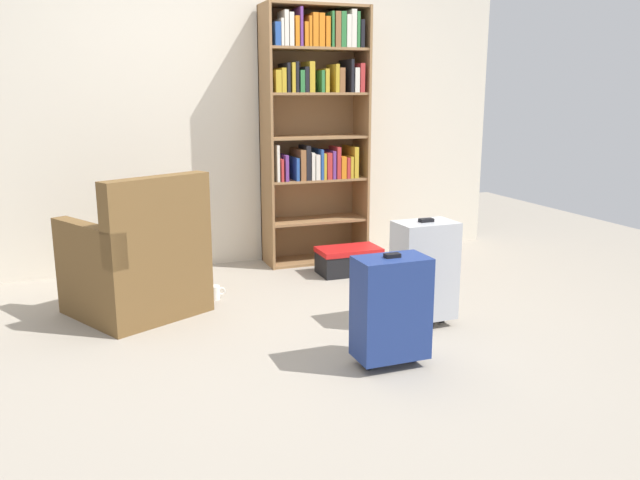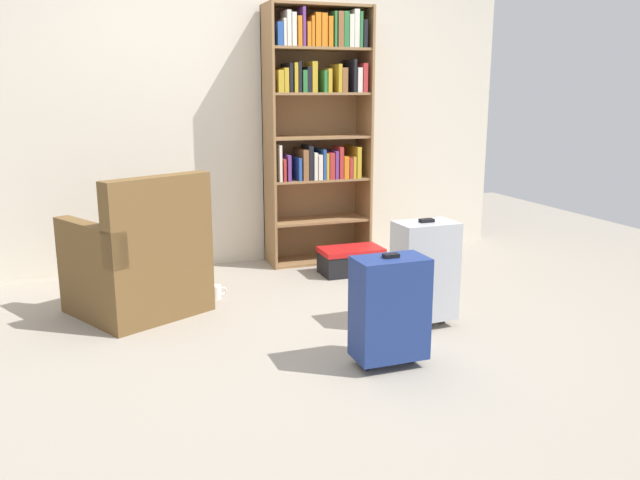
{
  "view_description": "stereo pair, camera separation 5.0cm",
  "coord_description": "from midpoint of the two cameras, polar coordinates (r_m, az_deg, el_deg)",
  "views": [
    {
      "loc": [
        -1.07,
        -3.34,
        1.39
      ],
      "look_at": [
        0.2,
        0.07,
        0.55
      ],
      "focal_mm": 36.33,
      "sensor_mm": 36.0,
      "label": 1
    },
    {
      "loc": [
        -1.02,
        -3.36,
        1.39
      ],
      "look_at": [
        0.2,
        0.07,
        0.55
      ],
      "focal_mm": 36.33,
      "sensor_mm": 36.0,
      "label": 2
    }
  ],
  "objects": [
    {
      "name": "suitcase_silver",
      "position": [
        3.92,
        8.81,
        -2.64
      ],
      "size": [
        0.36,
        0.24,
        0.66
      ],
      "color": "#B7BABF",
      "rests_on": "ground"
    },
    {
      "name": "ground_plane",
      "position": [
        3.77,
        -2.9,
        -8.63
      ],
      "size": [
        8.54,
        8.54,
        0.0
      ],
      "primitive_type": "plane",
      "color": "#9E9384"
    },
    {
      "name": "bookshelf",
      "position": [
        5.26,
        -0.76,
        10.98
      ],
      "size": [
        0.83,
        0.34,
        2.04
      ],
      "color": "olive",
      "rests_on": "ground"
    },
    {
      "name": "mug",
      "position": [
        4.49,
        -9.6,
        -4.59
      ],
      "size": [
        0.12,
        0.08,
        0.1
      ],
      "color": "white",
      "rests_on": "ground"
    },
    {
      "name": "storage_box",
      "position": [
        5.04,
        2.26,
        -1.75
      ],
      "size": [
        0.48,
        0.28,
        0.2
      ],
      "color": "black",
      "rests_on": "ground"
    },
    {
      "name": "suitcase_navy_blue",
      "position": [
        3.33,
        5.83,
        -5.95
      ],
      "size": [
        0.37,
        0.22,
        0.6
      ],
      "color": "navy",
      "rests_on": "ground"
    },
    {
      "name": "back_wall",
      "position": [
        5.29,
        -9.22,
        11.88
      ],
      "size": [
        4.88,
        0.1,
        2.6
      ],
      "primitive_type": "cube",
      "color": "beige",
      "rests_on": "ground"
    },
    {
      "name": "armchair",
      "position": [
        4.25,
        -16.07,
        -2.13
      ],
      "size": [
        0.94,
        0.94,
        0.9
      ],
      "color": "brown",
      "rests_on": "ground"
    }
  ]
}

